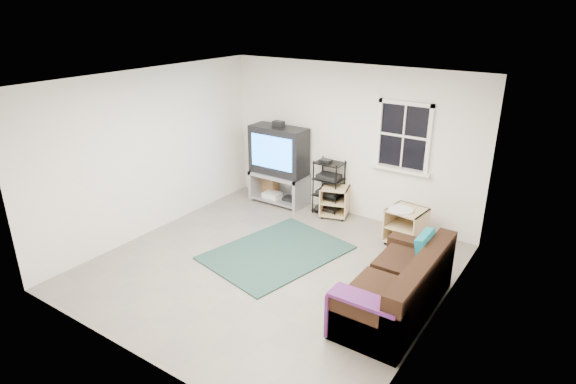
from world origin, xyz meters
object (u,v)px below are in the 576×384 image
Objects in this scene: av_rack at (329,190)px; side_table_right at (407,223)px; sofa at (398,289)px; side_table_left at (335,200)px; tv_unit at (279,159)px.

av_rack reaches higher than side_table_right.
av_rack is 3.02m from sofa.
side_table_right reaches higher than side_table_left.
av_rack is 1.70× the size of side_table_left.
sofa is (2.15, -2.11, -0.12)m from av_rack.
sofa is (3.15, -2.02, -0.55)m from tv_unit.
tv_unit is 1.09m from av_rack.
side_table_left is at bearing -6.55° from av_rack.
sofa is at bearing -46.31° from side_table_left.
tv_unit is at bearing -174.93° from av_rack.
av_rack is 0.20m from side_table_left.
av_rack is 1.61m from side_table_right.
side_table_right is 1.86m from sofa.
tv_unit is 0.82× the size of sofa.
side_table_left is 0.30× the size of sofa.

